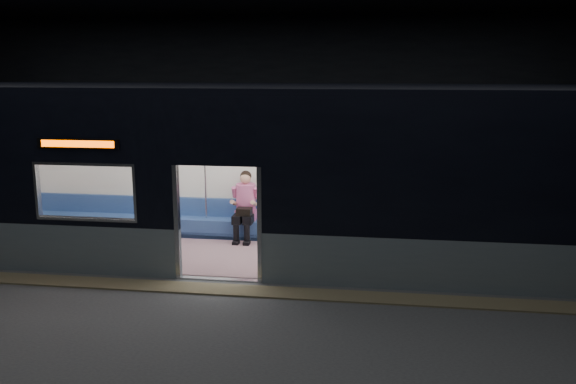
# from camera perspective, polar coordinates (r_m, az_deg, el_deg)

# --- Properties ---
(station_floor) EXTENTS (24.00, 14.00, 0.01)m
(station_floor) POSITION_cam_1_polar(r_m,az_deg,el_deg) (10.02, -7.96, -10.20)
(station_floor) COLOR #47494C
(station_floor) RESTS_ON ground
(station_envelope) EXTENTS (24.00, 14.00, 5.00)m
(station_envelope) POSITION_cam_1_polar(r_m,az_deg,el_deg) (9.30, -8.61, 11.26)
(station_envelope) COLOR black
(station_envelope) RESTS_ON station_floor
(tactile_strip) EXTENTS (22.80, 0.50, 0.03)m
(tactile_strip) POSITION_cam_1_polar(r_m,az_deg,el_deg) (10.51, -7.13, -9.00)
(tactile_strip) COLOR #8C7F59
(tactile_strip) RESTS_ON station_floor
(metro_car) EXTENTS (18.00, 3.04, 3.35)m
(metro_car) POSITION_cam_1_polar(r_m,az_deg,el_deg) (11.91, -4.84, 2.66)
(metro_car) COLOR gray
(metro_car) RESTS_ON station_floor
(passenger) EXTENTS (0.47, 0.78, 1.48)m
(passenger) POSITION_cam_1_polar(r_m,az_deg,el_deg) (13.07, -4.03, -0.98)
(passenger) COLOR black
(passenger) RESTS_ON metro_car
(handbag) EXTENTS (0.38, 0.36, 0.16)m
(handbag) POSITION_cam_1_polar(r_m,az_deg,el_deg) (12.86, -4.12, -1.84)
(handbag) COLOR black
(handbag) RESTS_ON passenger
(transit_map) EXTENTS (0.90, 0.03, 0.58)m
(transit_map) POSITION_cam_1_polar(r_m,az_deg,el_deg) (13.18, 18.29, 1.20)
(transit_map) COLOR white
(transit_map) RESTS_ON metro_car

